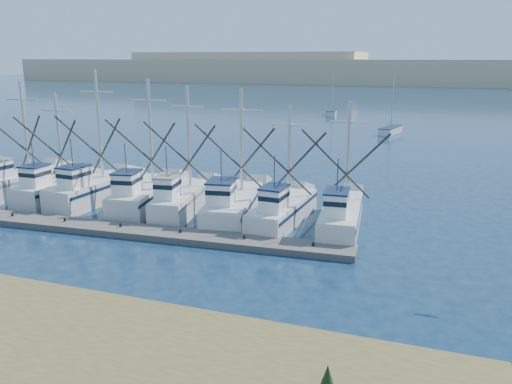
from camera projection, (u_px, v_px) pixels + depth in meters
The scene contains 6 objects.
ground at pixel (211, 286), 23.63m from camera, with size 500.00×500.00×0.00m, color #0D213A.
floating_dock at pixel (121, 230), 30.87m from camera, with size 28.80×1.92×0.38m, color #595550.
dune_ridge at pixel (410, 71), 214.12m from camera, with size 360.00×60.00×10.00m, color tan.
trawler_fleet at pixel (154, 197), 35.36m from camera, with size 29.04×8.90×9.69m.
sailboat_near at pixel (391, 130), 71.44m from camera, with size 3.00×6.26×8.10m.
sailboat_far at pixel (331, 113), 93.71m from camera, with size 2.15×4.84×8.10m.
Camera 1 is at (9.04, -19.79, 10.47)m, focal length 35.00 mm.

